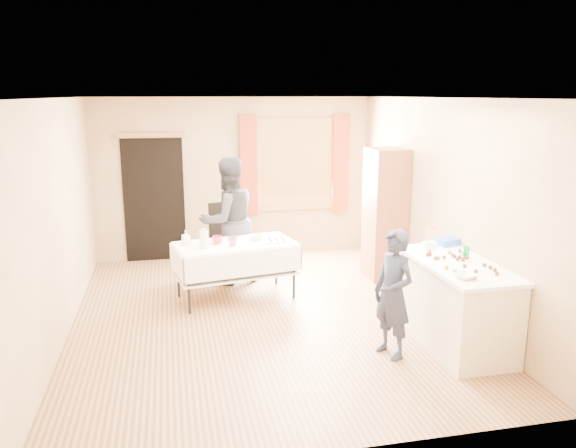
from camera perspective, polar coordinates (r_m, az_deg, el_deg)
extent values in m
cube|color=#9E7047|center=(6.95, -2.49, -9.37)|extent=(4.50, 5.50, 0.02)
cube|color=white|center=(6.43, -2.72, 12.77)|extent=(4.50, 5.50, 0.02)
cube|color=tan|center=(9.26, -5.45, 4.67)|extent=(4.50, 0.02, 2.60)
cube|color=tan|center=(3.97, 4.10, -6.74)|extent=(4.50, 0.02, 2.60)
cube|color=tan|center=(6.59, -22.36, 0.32)|extent=(0.02, 5.50, 2.60)
cube|color=tan|center=(7.28, 15.24, 1.98)|extent=(0.02, 5.50, 2.60)
cube|color=olive|center=(9.36, 0.67, 6.06)|extent=(1.32, 0.06, 1.52)
cube|color=white|center=(9.35, 0.69, 6.05)|extent=(1.20, 0.02, 1.40)
cube|color=maroon|center=(9.17, -4.04, 5.88)|extent=(0.28, 0.06, 1.65)
cube|color=maroon|center=(9.52, 5.35, 6.11)|extent=(0.28, 0.06, 1.65)
cube|color=black|center=(9.22, -13.44, 2.45)|extent=(0.95, 0.04, 2.00)
cube|color=olive|center=(9.07, -13.79, 8.76)|extent=(1.05, 0.06, 0.08)
cube|color=brown|center=(8.25, 9.83, 1.02)|extent=(0.50, 0.60, 1.89)
cube|color=beige|center=(6.35, 16.60, -7.90)|extent=(0.69, 1.53, 0.86)
cube|color=white|center=(6.20, 16.87, -3.92)|extent=(0.75, 1.59, 0.04)
cube|color=white|center=(7.34, -5.39, -2.09)|extent=(1.63, 1.02, 0.04)
cube|color=black|center=(8.31, -6.01, -2.09)|extent=(0.56, 0.56, 0.06)
cube|color=black|center=(8.42, -6.59, 0.12)|extent=(0.44, 0.17, 0.64)
imported|color=#1C223A|center=(5.82, 10.65, -7.00)|extent=(0.71, 0.65, 1.34)
imported|color=black|center=(7.95, -6.09, 0.33)|extent=(1.32, 1.25, 1.80)
cylinder|color=#049430|center=(6.38, 17.67, -2.76)|extent=(0.07, 0.07, 0.12)
imported|color=white|center=(5.68, 17.54, -5.06)|extent=(0.28, 0.28, 0.05)
cube|color=white|center=(6.64, 14.13, -2.10)|extent=(0.17, 0.13, 0.08)
cube|color=blue|center=(6.87, 15.96, -1.71)|extent=(0.34, 0.27, 0.08)
cylinder|color=silver|center=(7.13, -8.54, -1.56)|extent=(0.13, 0.13, 0.22)
imported|color=red|center=(7.31, -7.19, -1.62)|extent=(0.15, 0.15, 0.10)
imported|color=red|center=(7.19, -5.65, -1.78)|extent=(0.21, 0.21, 0.12)
imported|color=white|center=(7.49, -3.31, -1.34)|extent=(0.24, 0.24, 0.06)
cube|color=white|center=(7.36, -1.17, -1.75)|extent=(0.29, 0.22, 0.02)
imported|color=white|center=(7.34, -10.34, -1.35)|extent=(0.14, 0.14, 0.18)
sphere|color=#3F2314|center=(5.90, 15.80, -4.29)|extent=(0.04, 0.04, 0.04)
sphere|color=#371F0E|center=(6.33, 16.57, -3.17)|extent=(0.04, 0.04, 0.04)
sphere|color=#371F0E|center=(6.05, 19.86, -4.17)|extent=(0.04, 0.04, 0.04)
sphere|color=#371F0E|center=(5.88, 18.54, -4.56)|extent=(0.04, 0.04, 0.04)
sphere|color=#371F0E|center=(6.33, 17.02, -3.21)|extent=(0.04, 0.04, 0.04)
sphere|color=#371F0E|center=(6.41, 14.15, -2.83)|extent=(0.04, 0.04, 0.04)
sphere|color=#3F2314|center=(6.46, 17.37, -2.90)|extent=(0.04, 0.04, 0.04)
sphere|color=#371F0E|center=(6.35, 14.22, -2.98)|extent=(0.04, 0.04, 0.04)
sphere|color=#371F0E|center=(6.45, 14.18, -2.73)|extent=(0.04, 0.04, 0.04)
sphere|color=#371F0E|center=(5.87, 20.45, -4.74)|extent=(0.04, 0.04, 0.04)
sphere|color=#371F0E|center=(6.23, 16.85, -3.45)|extent=(0.04, 0.04, 0.04)
sphere|color=#371F0E|center=(6.32, 17.69, -3.28)|extent=(0.04, 0.04, 0.04)
sphere|color=#3F2314|center=(5.67, 18.41, -5.19)|extent=(0.04, 0.04, 0.04)
sphere|color=#371F0E|center=(5.98, 20.27, -4.39)|extent=(0.04, 0.04, 0.04)
sphere|color=#371F0E|center=(6.57, 17.05, -2.63)|extent=(0.04, 0.04, 0.04)
sphere|color=#371F0E|center=(6.24, 17.36, -3.45)|extent=(0.04, 0.04, 0.04)
sphere|color=#371F0E|center=(6.02, 17.51, -4.08)|extent=(0.04, 0.04, 0.04)
sphere|color=#371F0E|center=(6.38, 16.39, -3.04)|extent=(0.04, 0.04, 0.04)
sphere|color=#3F2314|center=(6.48, 16.09, -2.78)|extent=(0.04, 0.04, 0.04)
sphere|color=#371F0E|center=(6.11, 19.33, -3.95)|extent=(0.04, 0.04, 0.04)
sphere|color=#371F0E|center=(5.80, 16.59, -4.66)|extent=(0.04, 0.04, 0.04)
sphere|color=#371F0E|center=(6.26, 17.30, -3.39)|extent=(0.04, 0.04, 0.04)
sphere|color=#371F0E|center=(6.21, 14.76, -3.37)|extent=(0.04, 0.04, 0.04)
sphere|color=#371F0E|center=(6.32, 13.99, -3.04)|extent=(0.04, 0.04, 0.04)
sphere|color=#3F2314|center=(6.23, 15.01, -3.32)|extent=(0.04, 0.04, 0.04)
sphere|color=#371F0E|center=(6.45, 17.44, -2.93)|extent=(0.04, 0.04, 0.04)
sphere|color=#371F0E|center=(6.27, 15.57, -3.27)|extent=(0.04, 0.04, 0.04)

